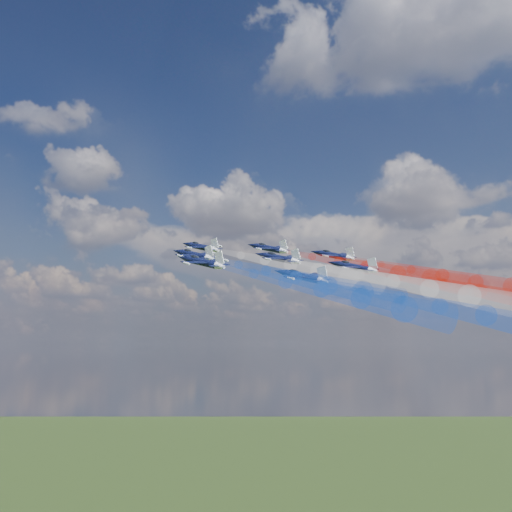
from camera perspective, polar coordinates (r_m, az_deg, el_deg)
The scene contains 16 objects.
jet_lead at distance 153.29m, azimuth -5.12°, elevation 0.84°, with size 10.90×13.62×3.63m, color black, non-canonical shape.
trail_lead at distance 134.18m, azimuth 3.28°, elevation -0.89°, with size 4.54×45.44×4.54m, color white, non-canonical shape.
jet_inner_left at distance 136.17m, azimuth -5.79°, elevation 0.08°, with size 10.90×13.62×3.63m, color black, non-canonical shape.
trail_inner_left at distance 117.08m, azimuth 3.74°, elevation -2.02°, with size 4.54×45.44×4.54m, color blue, non-canonical shape.
jet_inner_right at distance 153.40m, azimuth 1.22°, elevation 0.72°, with size 10.90×13.62×3.63m, color black, non-canonical shape.
trail_inner_right at distance 136.90m, azimuth 10.37°, elevation -1.00°, with size 4.54×45.44×4.54m, color red, non-canonical shape.
jet_outer_left at distance 119.77m, azimuth -5.05°, elevation -0.58°, with size 10.90×13.62×3.63m, color black, non-canonical shape.
trail_outer_left at distance 101.32m, azimuth 6.14°, elevation -3.14°, with size 4.54×45.44×4.54m, color blue, non-canonical shape.
jet_center_third at distance 136.15m, azimuth 2.18°, elevation -0.21°, with size 10.90×13.62×3.63m, color black, non-canonical shape.
trail_center_third at distance 120.40m, azimuth 12.75°, elevation -2.30°, with size 4.54×45.44×4.54m, color white, non-canonical shape.
jet_outer_right at distance 152.74m, azimuth 7.32°, elevation 0.05°, with size 10.90×13.62×3.63m, color black, non-canonical shape.
trail_outer_right at distance 138.98m, azimuth 17.10°, elevation -1.73°, with size 4.54×45.44×4.54m, color red, non-canonical shape.
jet_rear_left at distance 119.69m, azimuth 4.42°, elevation -1.95°, with size 10.90×13.62×3.63m, color black, non-canonical shape.
trail_rear_left at distance 105.43m, azimuth 16.91°, elevation -4.57°, with size 4.54×45.44×4.54m, color blue, non-canonical shape.
jet_rear_right at distance 137.30m, azimuth 9.18°, elevation -1.02°, with size 10.90×13.62×3.63m, color black, non-canonical shape.
trail_rear_right at distance 124.74m, azimuth 20.33°, elevation -3.12°, with size 4.54×45.44×4.54m, color red, non-canonical shape.
Camera 1 is at (80.10, -120.15, 118.23)m, focal length 42.64 mm.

